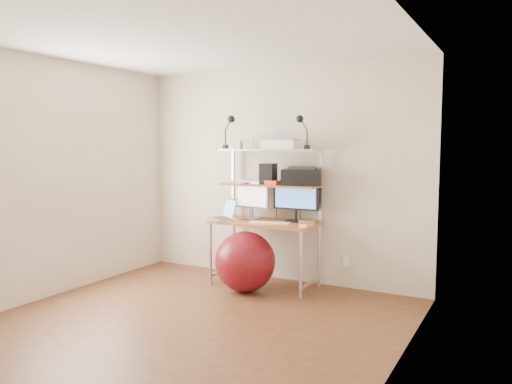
# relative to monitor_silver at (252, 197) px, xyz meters

# --- Properties ---
(room) EXTENTS (3.60, 3.60, 3.60)m
(room) POSITION_rel_monitor_silver_xyz_m (0.22, -1.55, 0.25)
(room) COLOR brown
(room) RESTS_ON ground
(computer_desk) EXTENTS (1.20, 0.60, 1.57)m
(computer_desk) POSITION_rel_monitor_silver_xyz_m (0.22, -0.05, -0.04)
(computer_desk) COLOR #C96F27
(computer_desk) RESTS_ON ground
(desktop) EXTENTS (1.20, 0.60, 0.00)m
(desktop) POSITION_rel_monitor_silver_xyz_m (0.22, -0.11, -0.26)
(desktop) COLOR #C96F27
(desktop) RESTS_ON computer_desk
(mid_shelf) EXTENTS (1.18, 0.34, 0.00)m
(mid_shelf) POSITION_rel_monitor_silver_xyz_m (0.22, 0.02, 0.15)
(mid_shelf) COLOR #C96F27
(mid_shelf) RESTS_ON computer_desk
(top_shelf) EXTENTS (1.18, 0.34, 0.00)m
(top_shelf) POSITION_rel_monitor_silver_xyz_m (0.22, 0.02, 0.55)
(top_shelf) COLOR #BCBDC2
(top_shelf) RESTS_ON computer_desk
(floor) EXTENTS (3.60, 3.60, 0.00)m
(floor) POSITION_rel_monitor_silver_xyz_m (0.22, -1.55, -1.00)
(floor) COLOR brown
(floor) RESTS_ON ground
(wall_outlet) EXTENTS (0.08, 0.01, 0.12)m
(wall_outlet) POSITION_rel_monitor_silver_xyz_m (1.07, 0.23, -0.70)
(wall_outlet) COLOR white
(wall_outlet) RESTS_ON room
(monitor_silver) EXTENTS (0.44, 0.16, 0.48)m
(monitor_silver) POSITION_rel_monitor_silver_xyz_m (0.00, 0.00, 0.00)
(monitor_silver) COLOR #A7A7AC
(monitor_silver) RESTS_ON desktop
(monitor_black) EXTENTS (0.54, 0.16, 0.54)m
(monitor_black) POSITION_rel_monitor_silver_xyz_m (0.54, 0.03, 0.01)
(monitor_black) COLOR black
(monitor_black) RESTS_ON desktop
(laptop) EXTENTS (0.44, 0.43, 0.30)m
(laptop) POSITION_rel_monitor_silver_xyz_m (-0.23, -0.21, -0.21)
(laptop) COLOR #B5B5BA
(laptop) RESTS_ON desktop
(keyboard) EXTENTS (0.46, 0.25, 0.01)m
(keyboard) POSITION_rel_monitor_silver_xyz_m (0.34, -0.23, -0.25)
(keyboard) COLOR white
(keyboard) RESTS_ON desktop
(mouse) EXTENTS (0.08, 0.05, 0.02)m
(mouse) POSITION_rel_monitor_silver_xyz_m (0.76, -0.26, -0.25)
(mouse) COLOR white
(mouse) RESTS_ON desktop
(mac_mini) EXTENTS (0.21, 0.21, 0.03)m
(mac_mini) POSITION_rel_monitor_silver_xyz_m (0.69, 0.03, -0.24)
(mac_mini) COLOR #B5B5BA
(mac_mini) RESTS_ON desktop
(phone) EXTENTS (0.08, 0.14, 0.01)m
(phone) POSITION_rel_monitor_silver_xyz_m (0.27, -0.23, -0.25)
(phone) COLOR black
(phone) RESTS_ON desktop
(printer) EXTENTS (0.50, 0.40, 0.21)m
(printer) POSITION_rel_monitor_silver_xyz_m (0.61, 0.05, 0.25)
(printer) COLOR black
(printer) RESTS_ON mid_shelf
(nas_cube) EXTENTS (0.17, 0.17, 0.24)m
(nas_cube) POSITION_rel_monitor_silver_xyz_m (0.21, -0.00, 0.27)
(nas_cube) COLOR black
(nas_cube) RESTS_ON mid_shelf
(red_box) EXTENTS (0.20, 0.16, 0.05)m
(red_box) POSITION_rel_monitor_silver_xyz_m (0.30, -0.06, 0.18)
(red_box) COLOR red
(red_box) RESTS_ON mid_shelf
(scanner) EXTENTS (0.43, 0.29, 0.11)m
(scanner) POSITION_rel_monitor_silver_xyz_m (0.38, 0.01, 0.61)
(scanner) COLOR white
(scanner) RESTS_ON top_shelf
(box_white) EXTENTS (0.14, 0.13, 0.14)m
(box_white) POSITION_rel_monitor_silver_xyz_m (-0.03, -0.03, 0.62)
(box_white) COLOR white
(box_white) RESTS_ON top_shelf
(box_grey) EXTENTS (0.12, 0.12, 0.10)m
(box_grey) POSITION_rel_monitor_silver_xyz_m (-0.11, 0.05, 0.60)
(box_grey) COLOR #323134
(box_grey) RESTS_ON top_shelf
(clip_lamp_left) EXTENTS (0.15, 0.09, 0.39)m
(clip_lamp_left) POSITION_rel_monitor_silver_xyz_m (-0.25, -0.08, 0.83)
(clip_lamp_left) COLOR black
(clip_lamp_left) RESTS_ON top_shelf
(clip_lamp_right) EXTENTS (0.15, 0.08, 0.37)m
(clip_lamp_right) POSITION_rel_monitor_silver_xyz_m (0.64, -0.06, 0.82)
(clip_lamp_right) COLOR black
(clip_lamp_right) RESTS_ON top_shelf
(exercise_ball) EXTENTS (0.66, 0.66, 0.66)m
(exercise_ball) POSITION_rel_monitor_silver_xyz_m (0.14, -0.42, -0.67)
(exercise_ball) COLOR maroon
(exercise_ball) RESTS_ON floor
(paper_stack) EXTENTS (0.38, 0.41, 0.02)m
(paper_stack) POSITION_rel_monitor_silver_xyz_m (-0.16, 0.02, 0.16)
(paper_stack) COLOR white
(paper_stack) RESTS_ON mid_shelf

